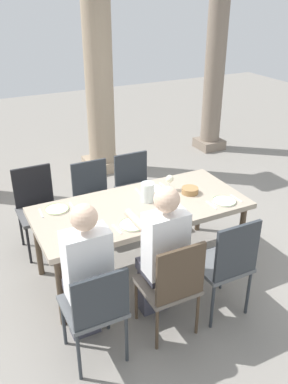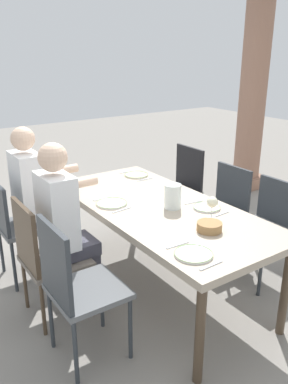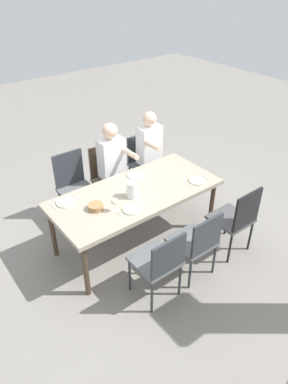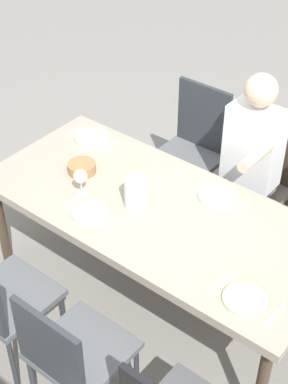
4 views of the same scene
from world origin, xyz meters
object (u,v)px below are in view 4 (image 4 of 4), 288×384
at_px(chair_mid_south, 258,177).
at_px(bread_basket, 82,168).
at_px(diner_woman_green, 247,167).
at_px(plate_0, 246,299).
at_px(plate_1, 219,197).
at_px(plate_3, 93,138).
at_px(wine_glass_2, 80,177).
at_px(chair_east_south, 193,145).
at_px(plate_2, 90,212).
at_px(chair_mid_north, 70,352).
at_px(water_pitcher, 136,194).
at_px(dining_table, 156,216).

relative_size(chair_mid_south, bread_basket, 5.44).
height_order(diner_woman_green, bread_basket, diner_woman_green).
height_order(plate_0, plate_1, same).
relative_size(plate_0, plate_3, 0.97).
xyz_separation_m(chair_mid_south, plate_0, (-0.58, 1.17, 0.24)).
bearing_deg(chair_mid_south, bread_basket, 51.31).
bearing_deg(plate_3, wine_glass_2, 126.31).
bearing_deg(chair_east_south, plate_2, 95.26).
distance_m(chair_mid_north, wine_glass_2, 0.99).
height_order(chair_mid_south, wine_glass_2, chair_mid_south).
bearing_deg(water_pitcher, plate_0, 165.41).
height_order(chair_mid_south, plate_3, chair_mid_south).
height_order(diner_woman_green, plate_2, diner_woman_green).
xyz_separation_m(diner_woman_green, plate_3, (0.92, 0.41, 0.05)).
distance_m(plate_1, plate_2, 0.74).
bearing_deg(water_pitcher, bread_basket, -5.81).
bearing_deg(plate_1, chair_mid_north, 86.91).
height_order(plate_2, plate_3, same).
bearing_deg(wine_glass_2, chair_mid_north, 128.92).
bearing_deg(chair_east_south, chair_mid_north, 106.50).
height_order(plate_0, wine_glass_2, wine_glass_2).
relative_size(chair_east_south, bread_basket, 5.74).
height_order(diner_woman_green, plate_0, diner_woman_green).
xyz_separation_m(plate_0, plate_3, (1.50, -0.58, -0.00)).
bearing_deg(bread_basket, plate_0, 168.44).
bearing_deg(plate_2, diner_woman_green, -113.39).
bearing_deg(chair_mid_north, water_pitcher, -72.26).
height_order(chair_mid_south, plate_1, chair_mid_south).
bearing_deg(plate_3, water_pitcher, 151.53).
xyz_separation_m(plate_2, wine_glass_2, (0.16, -0.10, 0.11)).
xyz_separation_m(wine_glass_2, bread_basket, (0.15, -0.16, -0.09)).
distance_m(dining_table, plate_1, 0.38).
relative_size(chair_mid_north, water_pitcher, 4.55).
distance_m(chair_east_south, bread_basket, 0.95).
height_order(plate_1, plate_2, same).
bearing_deg(dining_table, plate_3, -21.40).
xyz_separation_m(dining_table, bread_basket, (0.56, 0.01, 0.09)).
distance_m(chair_mid_north, plate_3, 1.52).
distance_m(wine_glass_2, plate_3, 0.59).
xyz_separation_m(diner_woman_green, plate_0, (-0.58, 0.99, 0.05)).
height_order(plate_0, water_pitcher, water_pitcher).
distance_m(chair_mid_south, bread_basket, 1.19).
distance_m(chair_mid_north, diner_woman_green, 1.61).
xyz_separation_m(chair_mid_north, wine_glass_2, (0.58, -0.72, 0.37)).
relative_size(diner_woman_green, plate_1, 5.39).
bearing_deg(plate_0, chair_east_south, -46.62).
xyz_separation_m(chair_mid_north, chair_east_south, (0.53, -1.78, 0.06)).
relative_size(plate_0, water_pitcher, 1.20).
distance_m(plate_3, water_pitcher, 0.75).
distance_m(plate_1, water_pitcher, 0.49).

